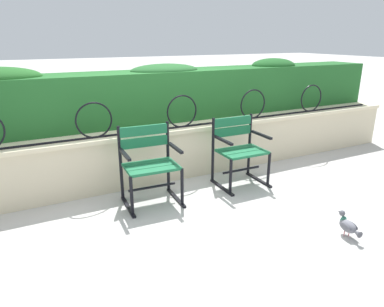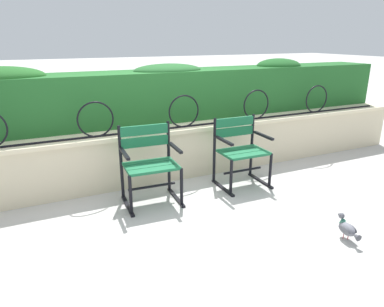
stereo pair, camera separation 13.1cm
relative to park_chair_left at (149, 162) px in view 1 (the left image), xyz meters
name	(u,v)px [view 1 (the left image)]	position (x,y,z in m)	size (l,w,h in m)	color
ground_plane	(194,200)	(0.45, -0.23, -0.47)	(60.00, 60.00, 0.00)	#B7B5AF
stone_wall	(166,153)	(0.45, 0.58, -0.12)	(7.77, 0.41, 0.68)	beige
iron_arch_fence	(145,118)	(0.15, 0.50, 0.39)	(7.22, 0.02, 0.42)	black
hedge_row	(150,94)	(0.43, 1.08, 0.58)	(7.61, 0.65, 0.79)	#236028
park_chair_left	(149,162)	(0.00, 0.00, 0.00)	(0.63, 0.55, 0.87)	#19663D
park_chair_right	(239,148)	(1.18, -0.01, -0.01)	(0.60, 0.53, 0.84)	#19663D
pigeon_near_chairs	(348,226)	(1.37, -1.56, -0.35)	(0.13, 0.29, 0.22)	slate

